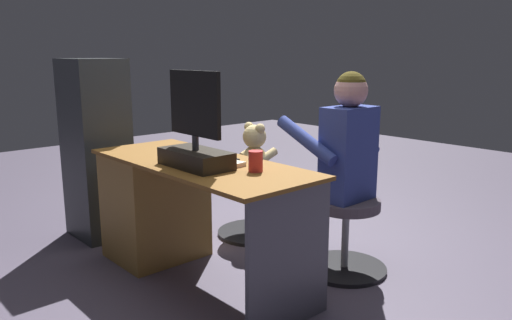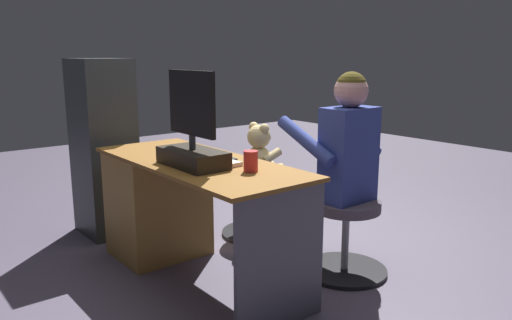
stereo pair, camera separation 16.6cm
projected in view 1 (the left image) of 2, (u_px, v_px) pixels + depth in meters
ground_plane at (251, 261)px, 3.24m from camera, size 10.00×10.00×0.00m
desk at (163, 203)px, 3.20m from camera, size 1.49×0.60×0.72m
monitor at (195, 141)px, 2.67m from camera, size 0.43×0.22×0.51m
keyboard at (207, 157)px, 2.91m from camera, size 0.42×0.14×0.02m
computer_mouse at (179, 149)px, 3.10m from camera, size 0.06×0.10×0.04m
cup at (256, 161)px, 2.57m from camera, size 0.07×0.07×0.11m
tv_remote at (181, 158)px, 2.89m from camera, size 0.07×0.16×0.02m
notebook_binder at (212, 165)px, 2.67m from camera, size 0.25×0.32×0.02m
office_chair_teddy at (255, 201)px, 3.68m from camera, size 0.55×0.55×0.46m
teddy_bear at (256, 151)px, 3.61m from camera, size 0.26×0.26×0.38m
visitor_chair at (345, 231)px, 3.06m from camera, size 0.52×0.52×0.46m
person at (337, 155)px, 3.03m from camera, size 0.54×0.48×1.22m
equipment_rack at (97, 149)px, 3.60m from camera, size 0.44×0.36×1.28m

